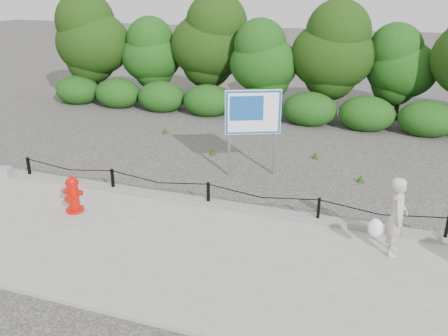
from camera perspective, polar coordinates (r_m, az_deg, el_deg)
name	(u,v)px	position (r m, az deg, el deg)	size (l,w,h in m)	color
ground	(209,210)	(10.99, -1.87, -5.02)	(90.00, 90.00, 0.00)	#2D2B28
sidewalk	(172,252)	(9.37, -6.30, -9.97)	(14.00, 4.00, 0.08)	gray
curb	(209,203)	(10.97, -1.79, -4.21)	(14.00, 0.22, 0.14)	slate
chain_barrier	(208,192)	(10.79, -1.90, -2.85)	(10.06, 0.06, 0.60)	black
treeline	(289,50)	(18.61, 7.77, 13.86)	(20.22, 3.69, 4.60)	black
fire_hydrant	(73,195)	(11.08, -17.70, -3.07)	(0.46, 0.47, 0.86)	#B90F06
pedestrian	(395,217)	(9.39, 19.93, -5.60)	(0.68, 0.56, 1.54)	#B5AD9B
advertising_sign	(253,116)	(12.37, 3.48, 6.24)	(1.36, 0.66, 2.34)	slate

